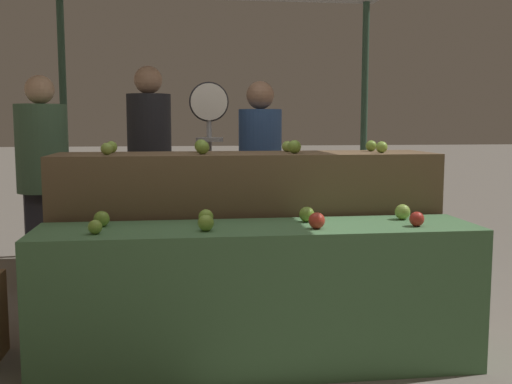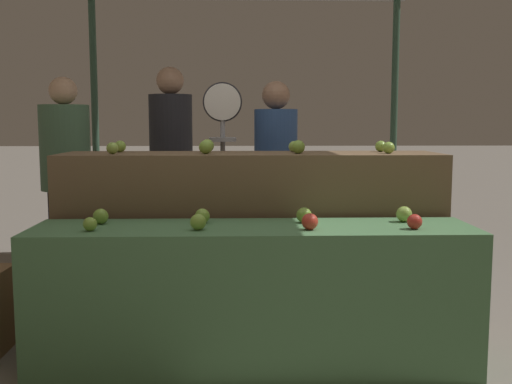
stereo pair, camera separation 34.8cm
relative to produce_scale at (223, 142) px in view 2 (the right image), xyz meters
name	(u,v)px [view 2 (the right image)]	position (x,y,z in m)	size (l,w,h in m)	color
ground_plane	(254,365)	(0.19, -1.28, -1.18)	(60.00, 60.00, 0.00)	gray
display_counter_front	(254,297)	(0.19, -1.28, -0.80)	(2.37, 0.55, 0.78)	#4C7A4C
display_counter_back	(251,242)	(0.19, -0.68, -0.61)	(2.37, 0.55, 1.14)	brown
apple_front_0	(90,224)	(-0.65, -1.39, -0.37)	(0.07, 0.07, 0.07)	#84AD3D
apple_front_1	(198,222)	(-0.10, -1.38, -0.37)	(0.08, 0.08, 0.08)	#84AD3D
apple_front_2	(310,222)	(0.48, -1.39, -0.36)	(0.09, 0.09, 0.09)	red
apple_front_3	(415,222)	(1.03, -1.39, -0.37)	(0.08, 0.08, 0.08)	#B72D23
apple_front_4	(101,216)	(-0.64, -1.18, -0.37)	(0.08, 0.08, 0.08)	#7AA338
apple_front_5	(202,216)	(-0.09, -1.18, -0.37)	(0.08, 0.08, 0.08)	#84AD3D
apple_front_6	(304,215)	(0.48, -1.18, -0.36)	(0.09, 0.09, 0.09)	#7AA338
apple_front_7	(404,214)	(1.04, -1.16, -0.36)	(0.09, 0.09, 0.09)	#8EB247
apple_back_0	(112,148)	(-0.65, -0.79, -0.01)	(0.07, 0.07, 0.07)	#8EB247
apple_back_1	(206,147)	(-0.08, -0.79, 0.00)	(0.08, 0.08, 0.08)	#7AA338
apple_back_2	(298,147)	(0.48, -0.79, 0.00)	(0.08, 0.08, 0.08)	#7AA338
apple_back_3	(389,148)	(1.04, -0.79, -0.01)	(0.07, 0.07, 0.07)	#84AD3D
apple_back_4	(120,146)	(-0.64, -0.56, -0.01)	(0.07, 0.07, 0.07)	#84AD3D
apple_back_5	(207,146)	(-0.08, -0.58, 0.00)	(0.08, 0.08, 0.08)	#84AD3D
apple_back_6	(294,147)	(0.47, -0.58, -0.01)	(0.07, 0.07, 0.07)	#8EB247
apple_back_7	(381,146)	(1.04, -0.57, -0.01)	(0.07, 0.07, 0.07)	#7AA338
produce_scale	(223,142)	(0.00, 0.00, 0.00)	(0.29, 0.20, 1.62)	#99999E
person_vendor_at_scale	(276,171)	(0.41, 0.22, -0.23)	(0.34, 0.34, 1.64)	#2D2D38
person_customer_left	(66,168)	(-1.28, 0.42, -0.22)	(0.50, 0.50, 1.69)	#2D2D38
person_customer_right	(171,155)	(-0.47, 0.81, -0.14)	(0.44, 0.44, 1.80)	#2D2D38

